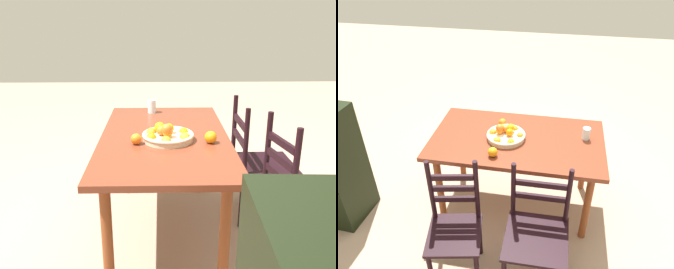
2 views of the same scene
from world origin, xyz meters
TOP-DOWN VIEW (x-y plane):
  - ground_plane at (0.00, 0.00)m, footprint 12.00×12.00m
  - dining_table at (0.00, 0.00)m, footprint 1.50×0.86m
  - chair_near_window at (-0.26, 0.73)m, footprint 0.46×0.46m
  - chair_by_cabinet at (0.34, 0.80)m, footprint 0.45×0.45m
  - fruit_bowl at (0.10, 0.02)m, footprint 0.34×0.34m
  - orange_loose_0 at (0.15, 0.29)m, footprint 0.08×0.08m
  - orange_loose_1 at (0.17, -0.18)m, footprint 0.07×0.07m
  - drinking_glass at (-0.59, -0.10)m, footprint 0.07×0.07m

SIDE VIEW (x-z plane):
  - ground_plane at x=0.00m, z-range 0.00..0.00m
  - chair_near_window at x=-0.26m, z-range -0.03..0.90m
  - chair_by_cabinet at x=0.34m, z-range -0.03..0.94m
  - dining_table at x=0.00m, z-range 0.29..1.06m
  - orange_loose_1 at x=0.17m, z-range 0.76..0.83m
  - fruit_bowl at x=0.10m, z-range 0.73..0.86m
  - orange_loose_0 at x=0.15m, z-range 0.76..0.84m
  - drinking_glass at x=-0.59m, z-range 0.76..0.87m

